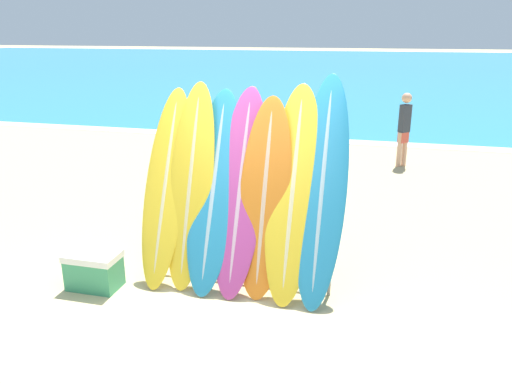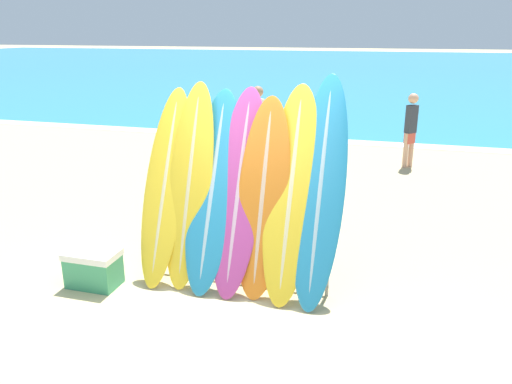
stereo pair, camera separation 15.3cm
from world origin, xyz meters
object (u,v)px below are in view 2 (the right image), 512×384
Objects in this scene: surfboard_slot_6 at (320,190)px; surfboard_slot_4 at (263,197)px; surfboard_slot_3 at (239,191)px; surfboard_slot_1 at (190,185)px; surfboard_rack at (237,247)px; person_near_water at (258,124)px; surfboard_slot_0 at (166,186)px; surfboard_slot_2 at (213,190)px; cooler_box at (93,268)px; person_mid_beach at (411,128)px; surfboard_slot_5 at (291,193)px.

surfboard_slot_4 is at bearing -173.20° from surfboard_slot_6.
surfboard_slot_1 is at bearing -178.46° from surfboard_slot_3.
surfboard_rack is 5.33m from person_near_water.
surfboard_slot_0 and surfboard_slot_2 have the same top height.
surfboard_slot_4 reaches higher than cooler_box.
surfboard_slot_0 is at bearing 40.55° from cooler_box.
surfboard_slot_2 is 1.27× the size of person_near_water.
surfboard_slot_0 reaches higher than surfboard_rack.
surfboard_slot_1 is 1.44× the size of person_mid_beach.
surfboard_slot_0 is 0.32m from surfboard_slot_1.
surfboard_slot_1 and surfboard_slot_5 have the same top height.
surfboard_rack is 0.92m from surfboard_slot_5.
surfboard_slot_6 reaches higher than cooler_box.
surfboard_slot_0 is at bearing 179.58° from surfboard_slot_1.
surfboard_rack is 0.73m from surfboard_slot_2.
surfboard_slot_4 is 3.59× the size of cooler_box.
surfboard_slot_1 is 3.80× the size of cooler_box.
surfboard_slot_5 reaches higher than surfboard_slot_0.
cooler_box is at bearing -163.35° from surfboard_slot_4.
surfboard_slot_1 is 0.90m from surfboard_slot_4.
surfboard_slot_3 is 0.30m from surfboard_slot_4.
surfboard_slot_1 reaches higher than surfboard_slot_4.
person_near_water is at bearing 96.71° from surfboard_slot_1.
surfboard_slot_5 is 5.38m from person_near_water.
surfboard_slot_2 is 0.32m from surfboard_slot_3.
surfboard_slot_1 reaches higher than cooler_box.
surfboard_slot_5 is 6.14m from person_mid_beach.
surfboard_slot_5 is 1.44× the size of person_mid_beach.
surfboard_slot_1 reaches higher than surfboard_slot_3.
surfboard_slot_1 reaches higher than person_near_water.
surfboard_slot_5 is at bearing 57.90° from person_near_water.
surfboard_slot_3 is 1.95m from cooler_box.
surfboard_slot_3 is 0.93× the size of surfboard_slot_6.
surfboard_slot_6 is (0.64, 0.08, 0.12)m from surfboard_slot_4.
person_mid_beach is 7.53m from cooler_box.
surfboard_slot_0 is 1.02× the size of surfboard_slot_4.
surfboard_slot_0 is at bearing -178.46° from surfboard_slot_6.
surfboard_slot_6 is (0.32, 0.03, 0.06)m from surfboard_slot_5.
surfboard_slot_6 reaches higher than surfboard_slot_4.
surfboard_slot_0 is 0.92× the size of surfboard_slot_6.
surfboard_rack is 1.35× the size of person_mid_beach.
surfboard_slot_0 is at bearing -179.31° from surfboard_slot_5.
cooler_box is at bearing -155.02° from surfboard_slot_2.
surfboard_rack is 0.97× the size of surfboard_slot_2.
surfboard_slot_1 is at bearing 171.98° from surfboard_rack.
surfboard_slot_2 is 1.68m from cooler_box.
surfboard_slot_3 is (0.91, 0.01, 0.02)m from surfboard_slot_0.
cooler_box is (-0.41, -5.68, -0.74)m from person_near_water.
person_near_water is at bearing 93.21° from surfboard_slot_0.
surfboard_slot_2 reaches higher than person_near_water.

